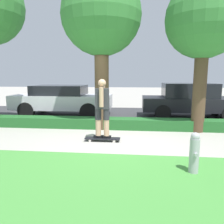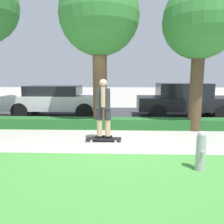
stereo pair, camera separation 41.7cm
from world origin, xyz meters
name	(u,v)px [view 2 (the right image)]	position (x,y,z in m)	size (l,w,h in m)	color
ground_plane	(116,142)	(0.00, 0.00, 0.00)	(60.00, 60.00, 0.00)	#ADA89E
grass_lawn_strip	(113,202)	(0.00, -3.00, 0.01)	(16.26, 4.00, 0.01)	#47933D
street_asphalt	(118,115)	(0.00, 4.20, 0.00)	(16.26, 5.00, 0.01)	#38383A
hedge_row	(117,123)	(0.00, 1.60, 0.18)	(16.26, 0.60, 0.36)	#236028
skateboard	(104,139)	(-0.36, 0.02, 0.08)	(1.00, 0.24, 0.10)	black
skater_person	(103,107)	(-0.36, 0.02, 0.98)	(0.49, 0.42, 1.65)	black
tree_mid	(99,17)	(-0.59, 1.53, 3.70)	(2.62, 2.62, 5.10)	brown
tree_far	(200,23)	(2.63, 1.44, 3.48)	(2.39, 2.39, 4.75)	brown
parked_car_front	(57,100)	(-2.76, 3.82, 0.77)	(4.41, 1.94, 1.41)	silver
parked_car_middle	(184,99)	(3.00, 3.97, 0.78)	(4.27, 1.79, 1.51)	black
fire_hydrant	(201,151)	(1.66, -1.84, 0.40)	(0.18, 0.29, 0.79)	#ADADB2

